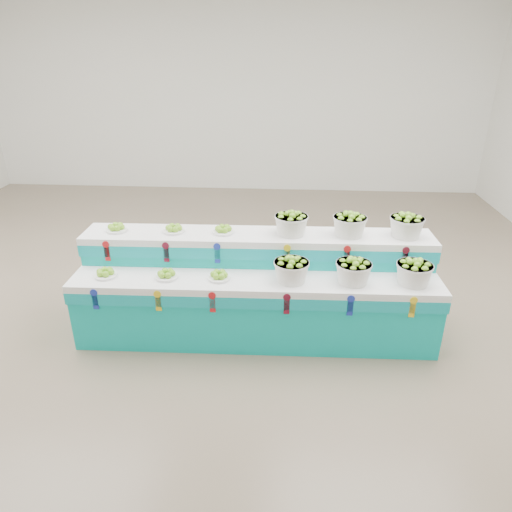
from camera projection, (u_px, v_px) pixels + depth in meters
The scene contains 15 objects.
ground at pixel (187, 310), 5.28m from camera, with size 10.00×10.00×0.00m, color #73634F.
back_wall at pixel (233, 89), 8.98m from camera, with size 10.00×10.00×0.00m, color silver.
display_stand at pixel (256, 288), 4.71m from camera, with size 3.61×0.93×1.02m, color #0AB2AB, non-canonical shape.
plate_lower_left at pixel (105, 272), 4.46m from camera, with size 0.22×0.22×0.09m, color white.
plate_lower_mid at pixel (166, 274), 4.43m from camera, with size 0.22×0.22×0.09m, color white.
plate_lower_right at pixel (219, 275), 4.41m from camera, with size 0.22×0.22×0.09m, color white.
basket_lower_left at pixel (291, 269), 4.35m from camera, with size 0.34×0.34×0.24m, color silver, non-canonical shape.
basket_lower_mid at pixel (353, 271), 4.33m from camera, with size 0.34×0.34×0.24m, color silver, non-canonical shape.
basket_lower_right at pixel (414, 272), 4.30m from camera, with size 0.34×0.34×0.24m, color silver, non-canonical shape.
plate_upper_left at pixel (116, 227), 4.74m from camera, with size 0.22×0.22×0.09m, color white.
plate_upper_mid at pixel (174, 228), 4.71m from camera, with size 0.22×0.22×0.09m, color white.
plate_upper_right at pixel (223, 229), 4.69m from camera, with size 0.22×0.22×0.09m, color white.
basket_upper_left at pixel (291, 223), 4.63m from camera, with size 0.34×0.34×0.24m, color silver, non-canonical shape.
basket_upper_mid at pixel (350, 224), 4.60m from camera, with size 0.34×0.34×0.24m, color silver, non-canonical shape.
basket_upper_right at pixel (407, 225), 4.58m from camera, with size 0.34×0.34×0.24m, color silver, non-canonical shape.
Camera 1 is at (1.11, -4.47, 2.77)m, focal length 32.21 mm.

